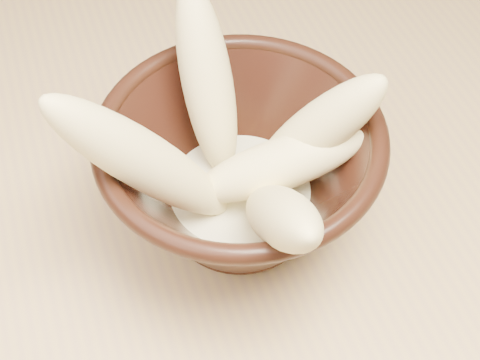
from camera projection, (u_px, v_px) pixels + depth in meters
The scene contains 8 objects.
table at pixel (233, 190), 0.73m from camera, with size 1.20×0.80×0.75m.
bowl at pixel (240, 172), 0.55m from camera, with size 0.23×0.23×0.13m.
milk_puddle at pixel (240, 194), 0.58m from camera, with size 0.13×0.13×0.02m, color beige.
banana_upright at pixel (207, 82), 0.55m from camera, with size 0.04×0.04×0.17m, color #F2E88F.
banana_left at pixel (145, 162), 0.49m from camera, with size 0.04×0.04×0.20m, color #F2E88F.
banana_right at pixel (315, 132), 0.53m from camera, with size 0.04×0.04×0.15m, color #F2E88F.
banana_across at pixel (279, 165), 0.53m from camera, with size 0.04×0.04×0.14m, color #F2E88F.
banana_front at pixel (280, 216), 0.48m from camera, with size 0.04×0.04×0.18m, color #F2E88F.
Camera 1 is at (-0.14, -0.42, 1.25)m, focal length 50.00 mm.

